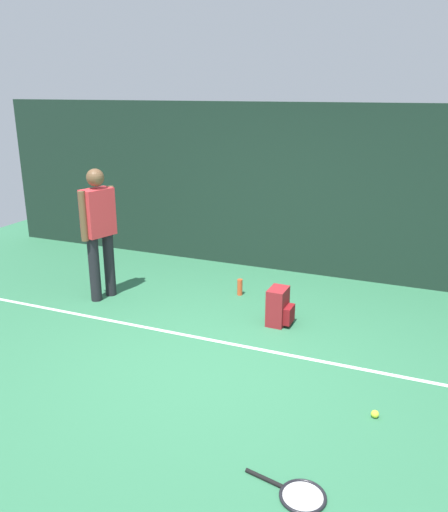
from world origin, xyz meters
TOP-DOWN VIEW (x-y plane):
  - ground_plane at (0.00, 0.00)m, footprint 12.00×12.00m
  - back_fence at (0.00, 3.00)m, footprint 10.00×0.10m
  - court_line at (0.00, 0.43)m, footprint 9.00×0.05m
  - tennis_player at (-1.97, 1.01)m, footprint 0.32×0.51m
  - tennis_racket at (1.31, -1.44)m, footprint 0.64×0.38m
  - backpack at (0.40, 1.11)m, footprint 0.29×0.30m
  - tennis_ball_near_player at (1.68, -0.34)m, footprint 0.07×0.07m
  - water_bottle at (-0.34, 1.78)m, footprint 0.07×0.07m

SIDE VIEW (x-z plane):
  - ground_plane at x=0.00m, z-range 0.00..0.00m
  - court_line at x=0.00m, z-range 0.00..0.00m
  - tennis_racket at x=1.31m, z-range 0.00..0.03m
  - tennis_ball_near_player at x=1.68m, z-range 0.00..0.07m
  - water_bottle at x=-0.34m, z-range 0.00..0.22m
  - backpack at x=0.40m, z-range -0.01..0.43m
  - tennis_player at x=-1.97m, z-range 0.12..1.82m
  - back_fence at x=0.00m, z-range 0.00..2.46m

